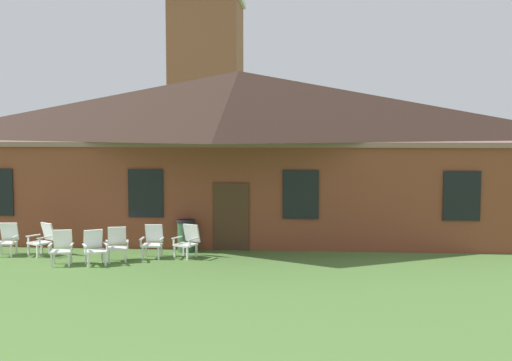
{
  "coord_description": "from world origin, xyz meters",
  "views": [
    {
      "loc": [
        2.52,
        -6.17,
        3.84
      ],
      "look_at": [
        1.42,
        8.15,
        2.61
      ],
      "focal_mm": 44.35,
      "sensor_mm": 36.0,
      "label": 1
    }
  ],
  "objects": [
    {
      "name": "brick_building",
      "position": [
        0.0,
        18.11,
        3.03
      ],
      "size": [
        20.07,
        10.4,
        5.95
      ],
      "color": "brown",
      "rests_on": "ground"
    },
    {
      "name": "dome_tower",
      "position": [
        -4.47,
        38.91,
        8.49
      ],
      "size": [
        5.18,
        5.18,
        18.61
      ],
      "color": "#93563D",
      "rests_on": "ground"
    },
    {
      "name": "lawn_chair_by_porch",
      "position": [
        -6.33,
        11.86,
        0.5
      ],
      "size": [
        0.68,
        0.71,
        0.96
      ],
      "color": "white",
      "rests_on": "ground"
    },
    {
      "name": "lawn_chair_near_door",
      "position": [
        -5.26,
        11.94,
        0.5
      ],
      "size": [
        0.85,
        0.87,
        0.96
      ],
      "color": "white",
      "rests_on": "ground"
    },
    {
      "name": "lawn_chair_left_end",
      "position": [
        -4.21,
        10.72,
        0.5
      ],
      "size": [
        0.73,
        0.77,
        0.96
      ],
      "color": "silver",
      "rests_on": "ground"
    },
    {
      "name": "lawn_chair_middle",
      "position": [
        -3.31,
        10.81,
        0.5
      ],
      "size": [
        0.82,
        0.86,
        0.96
      ],
      "color": "white",
      "rests_on": "ground"
    },
    {
      "name": "lawn_chair_right_end",
      "position": [
        -2.82,
        11.34,
        0.5
      ],
      "size": [
        0.75,
        0.8,
        0.96
      ],
      "color": "silver",
      "rests_on": "ground"
    },
    {
      "name": "lawn_chair_far_side",
      "position": [
        -1.9,
        11.85,
        0.5
      ],
      "size": [
        0.66,
        0.68,
        0.96
      ],
      "color": "white",
      "rests_on": "ground"
    },
    {
      "name": "lawn_chair_under_eave",
      "position": [
        -0.89,
        11.97,
        0.5
      ],
      "size": [
        0.81,
        0.85,
        0.96
      ],
      "color": "silver",
      "rests_on": "ground"
    },
    {
      "name": "trash_bin",
      "position": [
        -1.1,
        12.81,
        0.5
      ],
      "size": [
        0.56,
        0.56,
        0.98
      ],
      "color": "#335638",
      "rests_on": "ground"
    }
  ]
}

